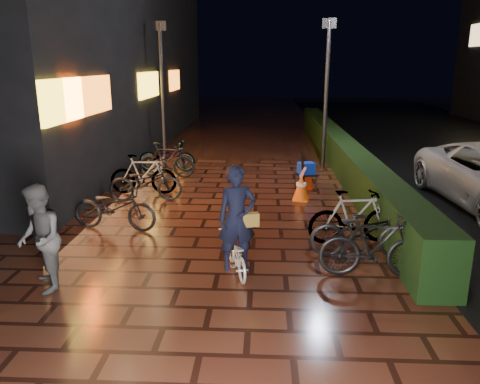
# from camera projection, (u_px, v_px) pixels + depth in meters

# --- Properties ---
(ground) EXTENTS (80.00, 80.00, 0.00)m
(ground) POSITION_uv_depth(u_px,v_px,m) (223.00, 248.00, 8.77)
(ground) COLOR #381911
(ground) RESTS_ON ground
(hedge) EXTENTS (0.70, 20.00, 1.00)m
(hedge) POSITION_uv_depth(u_px,v_px,m) (338.00, 149.00, 16.18)
(hedge) COLOR black
(hedge) RESTS_ON ground
(bystander_person) EXTENTS (0.93, 1.00, 1.65)m
(bystander_person) POSITION_uv_depth(u_px,v_px,m) (39.00, 239.00, 6.94)
(bystander_person) COLOR #545457
(bystander_person) RESTS_ON ground
(storefront_block) EXTENTS (12.09, 22.00, 9.00)m
(storefront_block) POSITION_uv_depth(u_px,v_px,m) (15.00, 34.00, 19.11)
(storefront_block) COLOR black
(storefront_block) RESTS_ON ground
(lamp_post_hedge) EXTENTS (0.44, 0.22, 4.71)m
(lamp_post_hedge) POSITION_uv_depth(u_px,v_px,m) (326.00, 88.00, 15.03)
(lamp_post_hedge) COLOR black
(lamp_post_hedge) RESTS_ON ground
(lamp_post_sf) EXTENTS (0.45, 0.13, 4.75)m
(lamp_post_sf) POSITION_uv_depth(u_px,v_px,m) (162.00, 85.00, 16.49)
(lamp_post_sf) COLOR black
(lamp_post_sf) RESTS_ON ground
(cyclist) EXTENTS (0.77, 1.35, 1.83)m
(cyclist) POSITION_uv_depth(u_px,v_px,m) (237.00, 235.00, 7.53)
(cyclist) COLOR white
(cyclist) RESTS_ON ground
(traffic_barrier) EXTENTS (0.69, 1.68, 0.68)m
(traffic_barrier) POSITION_uv_depth(u_px,v_px,m) (304.00, 181.00, 12.36)
(traffic_barrier) COLOR #FF580D
(traffic_barrier) RESTS_ON ground
(cart_assembly) EXTENTS (0.68, 0.73, 1.07)m
(cart_assembly) POSITION_uv_depth(u_px,v_px,m) (306.00, 170.00, 12.73)
(cart_assembly) COLOR black
(cart_assembly) RESTS_ON ground
(parked_bikes_storefront) EXTENTS (2.03, 6.31, 1.06)m
(parked_bikes_storefront) POSITION_uv_depth(u_px,v_px,m) (150.00, 174.00, 12.50)
(parked_bikes_storefront) COLOR black
(parked_bikes_storefront) RESTS_ON ground
(parked_bikes_hedge) EXTENTS (1.85, 2.12, 1.06)m
(parked_bikes_hedge) POSITION_uv_depth(u_px,v_px,m) (363.00, 231.00, 8.20)
(parked_bikes_hedge) COLOR black
(parked_bikes_hedge) RESTS_ON ground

